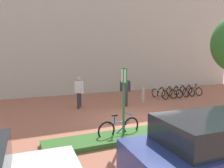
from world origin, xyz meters
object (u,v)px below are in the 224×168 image
Objects in this scene: bollard_steel at (143,95)px; person_suited_dark at (125,89)px; bike_at_sign at (119,128)px; car_navy_sedan at (217,150)px; person_shirt_blue at (79,90)px; bike_rack_cluster at (178,92)px; parking_sign_post at (124,93)px.

person_suited_dark is (-1.42, -0.39, 0.53)m from bollard_steel.
bike_at_sign is 0.38× the size of car_navy_sedan.
bike_at_sign is at bearing -88.23° from person_shirt_blue.
bike_rack_cluster is at bearing 4.55° from person_shirt_blue.
parking_sign_post reaches higher than bike_rack_cluster.
person_suited_dark is at bearing 78.81° from car_navy_sedan.
bike_at_sign is at bearing -142.48° from bike_rack_cluster.
person_suited_dark is at bearing -164.46° from bollard_steel.
person_shirt_blue reaches higher than bollard_steel.
car_navy_sedan is (0.88, -3.35, 0.41)m from bike_at_sign.
bike_at_sign is 4.95m from person_suited_dark.
car_navy_sedan is at bearing -82.82° from person_shirt_blue.
bike_rack_cluster is at bearing 37.52° from bike_at_sign.
bollard_steel is (-3.22, -0.71, 0.10)m from bike_rack_cluster.
parking_sign_post is 5.06m from person_suited_dark.
bike_at_sign is 8.86m from bike_rack_cluster.
bike_at_sign is at bearing 104.72° from car_navy_sedan.
person_suited_dark reaches higher than bike_at_sign.
bike_rack_cluster is 2.18× the size of person_suited_dark.
parking_sign_post is 8.99m from bike_rack_cluster.
car_navy_sedan is at bearing -125.10° from bike_rack_cluster.
parking_sign_post is 0.57× the size of car_navy_sedan.
person_shirt_blue reaches higher than bike_at_sign.
person_suited_dark reaches higher than bollard_steel.
bollard_steel is (3.72, 4.86, -1.17)m from parking_sign_post.
car_navy_sedan is (-2.93, -8.03, 0.31)m from bollard_steel.
car_navy_sedan is (-6.15, -8.74, 0.41)m from bike_rack_cluster.
bike_at_sign is 3.49m from car_navy_sedan.
parking_sign_post is 3.39m from car_navy_sedan.
parking_sign_post reaches higher than person_suited_dark.
bollard_steel is at bearing 15.54° from person_suited_dark.
parking_sign_post is at bearing -117.32° from person_suited_dark.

